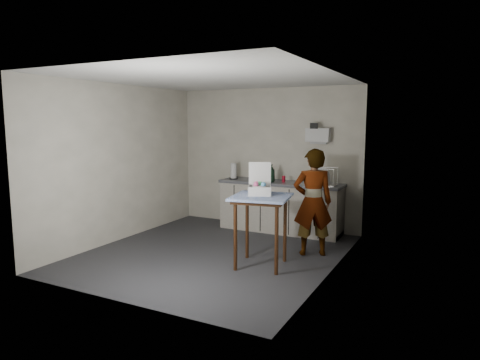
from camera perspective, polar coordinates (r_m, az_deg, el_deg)
The scene contains 15 objects.
ground at distance 6.60m, azimuth -3.50°, elevation -9.70°, with size 4.00×4.00×0.00m, color #242529.
wall_back at distance 8.10m, azimuth 3.63°, elevation 2.94°, with size 3.60×0.02×2.60m, color beige.
wall_right at distance 5.64m, azimuth 12.23°, elevation 0.66°, with size 0.02×4.00×2.60m, color beige.
wall_left at distance 7.41m, azimuth -15.59°, elevation 2.22°, with size 0.02×4.00×2.60m, color beige.
ceiling at distance 6.33m, azimuth -3.70°, elevation 13.33°, with size 3.60×4.00×0.01m, color white.
kitchen_counter at distance 7.81m, azimuth 5.42°, elevation -3.74°, with size 2.24×0.62×0.91m.
wall_shelf at distance 7.66m, azimuth 10.35°, elevation 5.90°, with size 0.42×0.18×0.37m.
side_table at distance 5.83m, azimuth 2.83°, elevation -3.33°, with size 0.88×0.88×0.99m.
standing_man at distance 6.43m, azimuth 9.68°, elevation -2.94°, with size 0.58×0.38×1.60m, color #B2A593.
soap_bottle at distance 7.66m, azimuth 4.25°, elevation 0.91°, with size 0.12×0.12×0.31m, color black.
soda_can at distance 7.69m, azimuth 5.83°, elevation 0.15°, with size 0.06×0.06×0.11m, color #B71226.
dark_bottle at distance 7.83m, azimuth 3.59°, elevation 0.86°, with size 0.08×0.08×0.26m, color black.
paper_towel at distance 8.05m, azimuth -0.87°, elevation 1.15°, with size 0.17×0.17×0.30m.
dish_rack at distance 7.40m, azimuth 11.10°, elevation -0.15°, with size 0.43×0.32×0.30m.
bakery_box at distance 5.89m, azimuth 2.62°, elevation -1.00°, with size 0.41×0.42×0.44m.
Camera 1 is at (3.23, -5.41, 1.98)m, focal length 32.00 mm.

